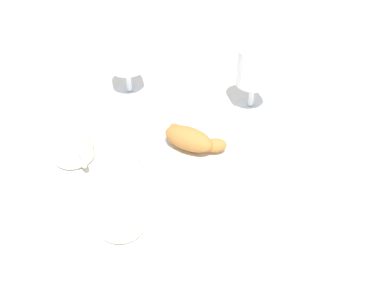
% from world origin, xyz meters
% --- Properties ---
extents(ground_plane, '(2.20, 2.20, 0.00)m').
position_xyz_m(ground_plane, '(0.00, 0.00, 0.00)').
color(ground_plane, silver).
extents(pastry_plate, '(0.19, 0.19, 0.02)m').
position_xyz_m(pastry_plate, '(0.00, 0.00, 0.01)').
color(pastry_plate, silver).
rests_on(pastry_plate, ground_plane).
extents(croissant_large, '(0.13, 0.08, 0.04)m').
position_xyz_m(croissant_large, '(0.00, 0.01, 0.04)').
color(croissant_large, '#BC7A38').
rests_on(croissant_large, pastry_plate).
extents(coffee_cup_near, '(0.14, 0.14, 0.06)m').
position_xyz_m(coffee_cup_near, '(-0.15, -0.15, 0.03)').
color(coffee_cup_near, silver).
rests_on(coffee_cup_near, ground_plane).
extents(coffee_cup_far, '(0.14, 0.14, 0.06)m').
position_xyz_m(coffee_cup_far, '(0.04, -0.20, 0.03)').
color(coffee_cup_far, silver).
rests_on(coffee_cup_far, ground_plane).
extents(juice_glass_left, '(0.08, 0.08, 0.14)m').
position_xyz_m(juice_glass_left, '(-0.01, 0.22, 0.09)').
color(juice_glass_left, white).
rests_on(juice_glass_left, ground_plane).
extents(juice_glass_right, '(0.08, 0.08, 0.14)m').
position_xyz_m(juice_glass_right, '(-0.26, 0.08, 0.09)').
color(juice_glass_right, white).
rests_on(juice_glass_right, ground_plane).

